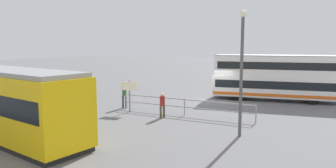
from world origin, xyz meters
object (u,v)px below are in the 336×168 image
(pedestrian_near_railing, at_px, (124,94))
(pedestrian_crossing, at_px, (162,104))
(street_lamp, at_px, (242,63))
(info_sign, at_px, (129,90))
(double_decker_bus, at_px, (275,77))

(pedestrian_near_railing, relative_size, pedestrian_crossing, 1.12)
(pedestrian_near_railing, relative_size, street_lamp, 0.28)
(pedestrian_near_railing, xyz_separation_m, info_sign, (-1.09, 1.00, 0.51))
(pedestrian_crossing, relative_size, street_lamp, 0.25)
(double_decker_bus, xyz_separation_m, pedestrian_near_railing, (9.47, 8.13, -0.88))
(info_sign, height_order, street_lamp, street_lamp)
(pedestrian_near_railing, bearing_deg, info_sign, 137.68)
(double_decker_bus, relative_size, pedestrian_near_railing, 5.75)
(info_sign, bearing_deg, pedestrian_near_railing, -42.32)
(double_decker_bus, distance_m, street_lamp, 11.67)
(pedestrian_crossing, height_order, info_sign, info_sign)
(info_sign, bearing_deg, double_decker_bus, -132.55)
(info_sign, bearing_deg, pedestrian_crossing, 168.77)
(pedestrian_near_railing, distance_m, info_sign, 1.56)
(double_decker_bus, distance_m, pedestrian_crossing, 11.21)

